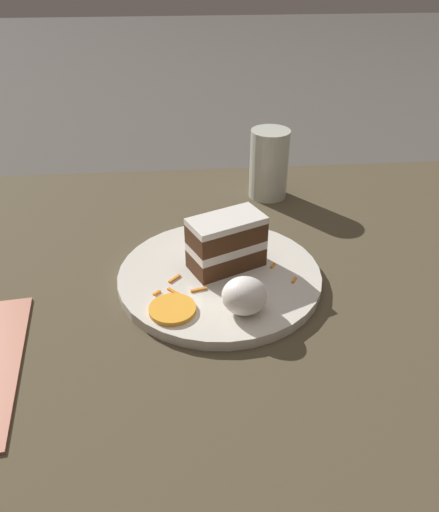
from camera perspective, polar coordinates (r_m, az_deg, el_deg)
name	(u,v)px	position (r m, az deg, el deg)	size (l,w,h in m)	color
ground_plane	(243,289)	(0.79, 2.65, -3.76)	(6.00, 6.00, 0.00)	#4C4742
dining_table	(243,281)	(0.79, 2.68, -2.88)	(1.39, 0.81, 0.03)	#4C422D
plate	(220,276)	(0.75, 0.00, -2.35)	(0.31, 0.31, 0.02)	silver
cake_slice	(226,243)	(0.74, 0.79, 1.51)	(0.12, 0.10, 0.08)	#4C2D19
cream_dollop	(244,296)	(0.66, 2.87, -4.56)	(0.06, 0.06, 0.05)	white
orange_garnish	(172,309)	(0.68, -5.41, -6.08)	(0.06, 0.06, 0.01)	orange
carrot_shreds_scatter	(207,276)	(0.74, -1.47, -2.32)	(0.21, 0.18, 0.00)	orange
drinking_glass	(269,168)	(0.99, 5.64, 9.92)	(0.07, 0.07, 0.13)	beige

